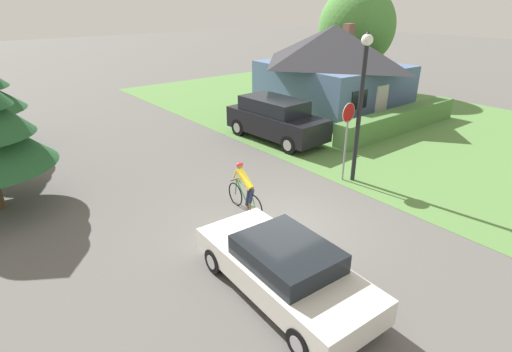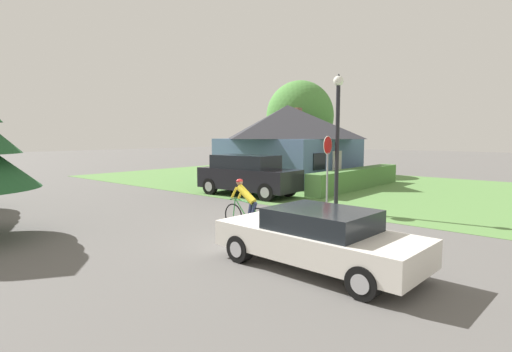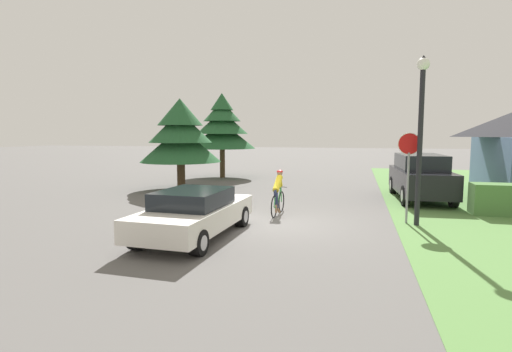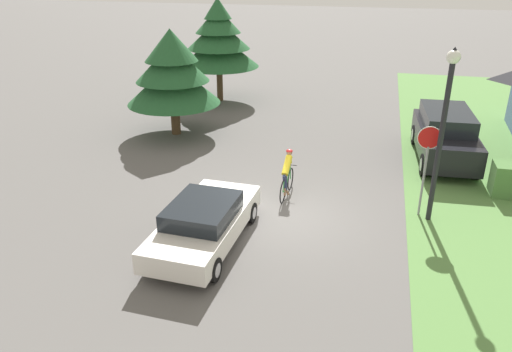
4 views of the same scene
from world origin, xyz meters
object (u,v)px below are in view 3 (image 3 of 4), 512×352
Objects in this scene: conifer_tall_far at (222,127)px; cyclist at (278,194)px; sedan_left_lane at (195,213)px; street_lamp at (421,119)px; parked_suv_right at (420,177)px; conifer_tall_near at (180,135)px; stop_sign at (409,160)px.

cyclist is at bearing -62.06° from conifer_tall_far.
sedan_left_lane is at bearing -73.95° from conifer_tall_far.
street_lamp reaches higher than cyclist.
parked_suv_right is 11.45m from conifer_tall_near.
street_lamp is 15.41m from conifer_tall_far.
parked_suv_right is at bearing -45.94° from cyclist.
cyclist is 0.34× the size of conifer_tall_far.
cyclist is 0.64× the size of stop_sign.
street_lamp is 1.12× the size of conifer_tall_near.
conifer_tall_far is (-11.10, 6.26, 2.25)m from parked_suv_right.
conifer_tall_near is at bearing 85.00° from parked_suv_right.
parked_suv_right is 1.11× the size of conifer_tall_near.
street_lamp is (0.27, -0.24, 1.26)m from stop_sign.
conifer_tall_far reaches higher than cyclist.
parked_suv_right is 5.76m from street_lamp.
parked_suv_right is 0.99× the size of street_lamp.
parked_suv_right is (6.94, 8.20, 0.32)m from sedan_left_lane.
cyclist is at bearing -8.52° from stop_sign.
conifer_tall_near is at bearing -31.77° from stop_sign.
street_lamp is at bearing 134.53° from stop_sign.
parked_suv_right is (5.32, 4.65, 0.25)m from cyclist.
parked_suv_right is at bearing -2.07° from conifer_tall_near.
conifer_tall_far reaches higher than sedan_left_lane.
sedan_left_lane is 1.01× the size of conifer_tall_near.
stop_sign is at bearing -27.86° from conifer_tall_near.
street_lamp reaches higher than parked_suv_right.
street_lamp is at bearing -94.48° from cyclist.
sedan_left_lane is 10.75m from parked_suv_right.
parked_suv_right reaches higher than sedan_left_lane.
conifer_tall_far reaches higher than stop_sign.
parked_suv_right is at bearing -37.53° from sedan_left_lane.
sedan_left_lane is at bearing 136.83° from parked_suv_right.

